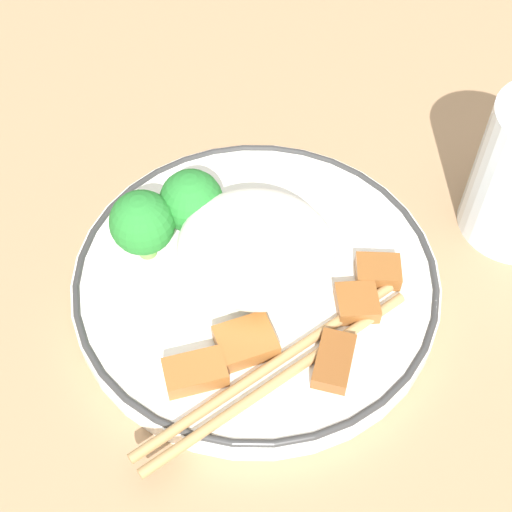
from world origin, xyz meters
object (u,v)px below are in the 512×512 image
object	(u,v)px
broccoli_back_left	(192,202)
chopsticks	(276,372)
plate	(256,279)
broccoli_back_center	(142,223)

from	to	relation	value
broccoli_back_left	chopsticks	xyz separation A→B (m)	(0.07, -0.11, -0.03)
chopsticks	broccoli_back_left	bearing A→B (deg)	122.70
broccoli_back_left	chopsticks	size ratio (longest dim) A/B	0.35
plate	broccoli_back_left	size ratio (longest dim) A/B	4.52
plate	chopsticks	bearing A→B (deg)	-74.54
broccoli_back_left	broccoli_back_center	xyz separation A→B (m)	(-0.03, -0.02, -0.00)
plate	chopsticks	size ratio (longest dim) A/B	1.58
plate	chopsticks	distance (m)	0.08
broccoli_back_left	chopsticks	bearing A→B (deg)	-57.30
broccoli_back_left	broccoli_back_center	bearing A→B (deg)	-143.63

